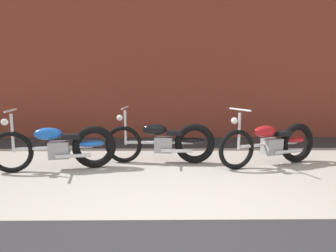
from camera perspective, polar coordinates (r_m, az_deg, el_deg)
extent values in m
plane|color=#2D2D30|center=(3.11, 1.20, -18.39)|extent=(80.00, 80.00, 0.00)
cube|color=#B2ADA3|center=(4.74, 0.52, -9.02)|extent=(36.00, 3.50, 0.01)
cube|color=brown|center=(8.15, 0.03, 19.01)|extent=(36.00, 0.50, 5.93)
torus|color=black|center=(5.23, -29.02, -4.62)|extent=(0.68, 0.22, 0.68)
torus|color=black|center=(5.01, -14.60, -4.09)|extent=(0.74, 0.28, 0.73)
cylinder|color=silver|center=(5.08, -21.97, -4.09)|extent=(1.22, 0.32, 0.06)
cube|color=#99999E|center=(5.07, -21.05, -4.51)|extent=(0.36, 0.28, 0.28)
ellipsoid|color=blue|center=(5.05, -23.00, -1.44)|extent=(0.47, 0.28, 0.20)
ellipsoid|color=blue|center=(5.00, -15.19, -3.43)|extent=(0.47, 0.27, 0.10)
cube|color=black|center=(5.01, -18.91, -2.00)|extent=(0.32, 0.25, 0.08)
cylinder|color=silver|center=(5.16, -28.82, -1.25)|extent=(0.05, 0.05, 0.62)
cylinder|color=silver|center=(5.13, -29.08, 2.73)|extent=(0.15, 0.57, 0.03)
sphere|color=white|center=(5.17, -30.01, 0.70)|extent=(0.11, 0.11, 0.11)
cylinder|color=silver|center=(4.91, -18.47, -5.73)|extent=(0.55, 0.18, 0.06)
torus|color=black|center=(5.26, -8.94, -3.67)|extent=(0.68, 0.11, 0.68)
torus|color=black|center=(5.17, 5.39, -3.52)|extent=(0.74, 0.16, 0.73)
cylinder|color=silver|center=(5.17, -1.84, -3.32)|extent=(1.24, 0.11, 0.06)
cube|color=#99999E|center=(5.17, -0.95, -3.77)|extent=(0.33, 0.23, 0.28)
ellipsoid|color=black|center=(5.13, -2.74, -0.69)|extent=(0.45, 0.21, 0.20)
ellipsoid|color=black|center=(5.15, 4.84, -2.87)|extent=(0.45, 0.20, 0.10)
cube|color=black|center=(5.12, 1.28, -1.37)|extent=(0.29, 0.21, 0.08)
cylinder|color=silver|center=(5.20, -8.58, -0.32)|extent=(0.05, 0.05, 0.62)
cylinder|color=silver|center=(5.16, -8.66, 3.64)|extent=(0.06, 0.58, 0.03)
sphere|color=white|center=(5.19, -9.71, 1.65)|extent=(0.11, 0.11, 0.11)
cylinder|color=silver|center=(5.03, 1.71, -5.02)|extent=(0.55, 0.08, 0.06)
torus|color=black|center=(4.90, 13.62, -4.62)|extent=(0.67, 0.31, 0.68)
torus|color=black|center=(5.72, 24.50, -3.10)|extent=(0.73, 0.37, 0.73)
cylinder|color=silver|center=(5.28, 19.49, -3.53)|extent=(1.18, 0.47, 0.06)
cube|color=#99999E|center=(5.34, 20.14, -3.87)|extent=(0.38, 0.32, 0.28)
ellipsoid|color=red|center=(5.19, 18.94, -1.00)|extent=(0.48, 0.33, 0.20)
ellipsoid|color=red|center=(5.67, 24.17, -2.55)|extent=(0.47, 0.32, 0.10)
cube|color=black|center=(5.43, 21.85, -1.41)|extent=(0.33, 0.28, 0.08)
cylinder|color=silver|center=(4.87, 14.12, -1.01)|extent=(0.06, 0.06, 0.62)
cylinder|color=silver|center=(4.83, 14.26, 3.21)|extent=(0.23, 0.56, 0.03)
sphere|color=white|center=(4.79, 13.21, 1.05)|extent=(0.11, 0.11, 0.11)
cylinder|color=silver|center=(5.41, 23.07, -4.75)|extent=(0.54, 0.24, 0.06)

